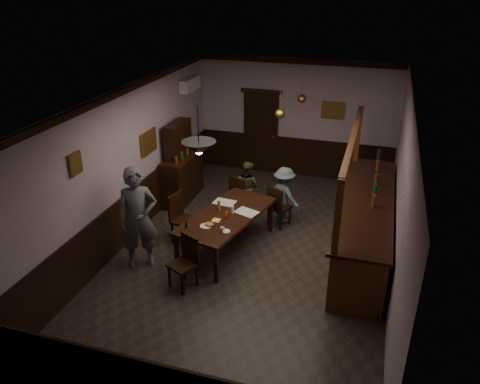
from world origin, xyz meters
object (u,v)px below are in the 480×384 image
at_px(pendant_iron, 199,148).
at_px(chair_near, 186,259).
at_px(person_standing, 138,219).
at_px(bar_counter, 364,224).
at_px(chair_far_left, 240,194).
at_px(pendant_brass_far, 302,99).
at_px(person_seated_left, 247,187).
at_px(coffee_cup, 222,229).
at_px(chair_side, 181,216).
at_px(dining_table, 227,217).
at_px(person_seated_right, 284,195).
at_px(sideboard, 181,169).
at_px(soda_can, 227,215).
at_px(chair_far_right, 277,205).
at_px(pendant_brass_mid, 280,114).

bearing_deg(pendant_iron, chair_near, -101.85).
xyz_separation_m(person_standing, bar_counter, (3.81, 1.66, -0.37)).
distance_m(chair_far_left, pendant_brass_far, 2.57).
relative_size(person_standing, person_seated_left, 1.61).
bearing_deg(person_seated_left, pendant_iron, 106.18).
bearing_deg(person_seated_left, coffee_cup, 114.14).
relative_size(pendant_iron, pendant_brass_far, 0.97).
bearing_deg(chair_side, dining_table, -78.10).
xyz_separation_m(person_seated_left, coffee_cup, (0.21, -2.24, 0.21)).
distance_m(person_seated_right, pendant_iron, 2.94).
bearing_deg(chair_far_left, sideboard, 8.06).
relative_size(chair_near, soda_can, 7.76).
bearing_deg(person_standing, chair_far_left, 34.41).
bearing_deg(soda_can, pendant_iron, -110.42).
xyz_separation_m(dining_table, soda_can, (0.06, -0.13, 0.12)).
relative_size(chair_far_left, pendant_iron, 1.21).
height_order(person_seated_right, bar_counter, bar_counter).
distance_m(chair_far_right, person_standing, 2.97).
xyz_separation_m(sideboard, bar_counter, (4.20, -1.09, -0.16)).
bearing_deg(sideboard, coffee_cup, -52.59).
distance_m(dining_table, person_standing, 1.65).
height_order(chair_near, pendant_iron, pendant_iron).
xyz_separation_m(person_seated_left, sideboard, (-1.63, 0.16, 0.15)).
bearing_deg(chair_far_right, soda_can, 87.08).
relative_size(chair_far_left, soda_can, 7.94).
distance_m(bar_counter, pendant_brass_mid, 2.71).
relative_size(coffee_cup, pendant_brass_far, 0.10).
bearing_deg(sideboard, person_seated_left, -5.74).
bearing_deg(chair_side, chair_far_left, -17.89).
distance_m(coffee_cup, sideboard, 3.02).
relative_size(dining_table, person_standing, 1.24).
xyz_separation_m(chair_far_left, chair_side, (-0.80, -1.32, 0.03)).
distance_m(soda_can, bar_counter, 2.58).
bearing_deg(pendant_brass_mid, chair_far_right, -75.64).
height_order(person_seated_left, person_seated_right, person_seated_right).
bearing_deg(bar_counter, coffee_cup, -150.97).
distance_m(chair_far_left, chair_near, 2.64).
xyz_separation_m(chair_far_right, pendant_brass_far, (0.08, 1.80, 1.80)).
xyz_separation_m(soda_can, bar_counter, (2.44, 0.81, -0.22)).
relative_size(person_seated_left, soda_can, 9.88).
relative_size(chair_far_left, coffee_cup, 11.92).
bearing_deg(person_seated_right, pendant_brass_far, -60.15).
bearing_deg(pendant_brass_mid, pendant_brass_far, 81.51).
bearing_deg(sideboard, person_standing, -81.86).
bearing_deg(soda_can, chair_side, 171.53).
bearing_deg(person_seated_left, dining_table, 111.53).
height_order(chair_side, soda_can, chair_side).
distance_m(person_seated_left, person_seated_right, 0.90).
relative_size(chair_side, person_seated_right, 0.82).
height_order(sideboard, pendant_brass_mid, pendant_brass_mid).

